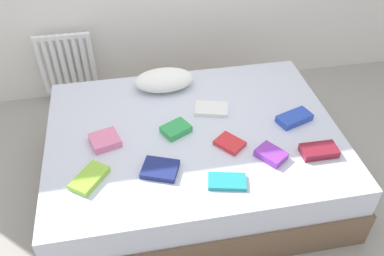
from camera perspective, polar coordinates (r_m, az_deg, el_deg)
ground_plane at (r=3.11m, az=0.17°, el=-7.31°), size 8.00×8.00×0.00m
bed at (r=2.93m, az=0.18°, el=-4.08°), size 2.00×1.50×0.50m
radiator at (r=3.79m, az=-17.12°, el=8.61°), size 0.48×0.04×0.56m
pillow at (r=3.11m, az=-3.93°, el=6.73°), size 0.45×0.26×0.15m
textbook_blue at (r=2.90m, az=14.16°, el=1.35°), size 0.27×0.19×0.05m
textbook_white at (r=2.91m, az=2.75°, el=2.67°), size 0.27×0.21×0.03m
textbook_pink at (r=2.70m, az=-12.12°, el=-1.70°), size 0.22×0.21×0.05m
textbook_lime at (r=2.49m, az=-14.19°, el=-6.83°), size 0.25×0.27×0.04m
textbook_navy at (r=2.48m, az=-4.50°, el=-5.78°), size 0.26×0.24×0.04m
textbook_teal at (r=2.42m, az=4.94°, el=-7.48°), size 0.25×0.17×0.03m
textbook_red at (r=2.65m, az=5.31°, el=-2.14°), size 0.21×0.22×0.03m
textbook_purple at (r=2.60m, az=11.02°, el=-3.67°), size 0.21×0.22×0.05m
textbook_green at (r=2.73m, az=-2.27°, el=-0.17°), size 0.22×0.20×0.05m
textbook_maroon at (r=2.69m, az=17.38°, el=-3.07°), size 0.23×0.13×0.05m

